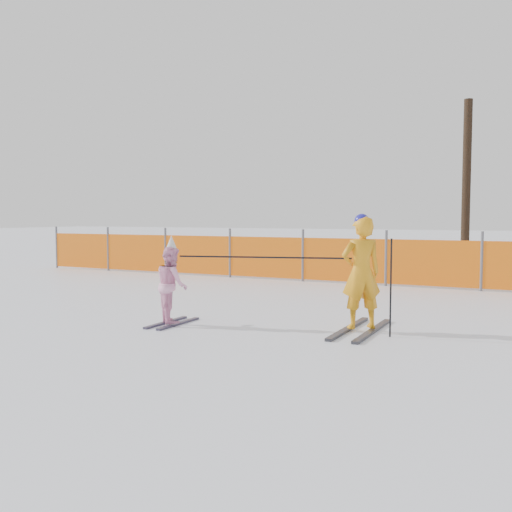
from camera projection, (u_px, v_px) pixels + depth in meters
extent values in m
plane|color=white|center=(239.00, 332.00, 7.66)|extent=(120.00, 120.00, 0.00)
cube|color=black|center=(348.00, 328.00, 7.83)|extent=(0.09, 1.68, 0.04)
cube|color=black|center=(373.00, 331.00, 7.68)|extent=(0.09, 1.68, 0.04)
imported|color=#FFA215|center=(361.00, 273.00, 7.70)|extent=(0.66, 0.63, 1.52)
sphere|color=#1E1B99|center=(362.00, 221.00, 7.65)|extent=(0.20, 0.20, 0.20)
cube|color=black|center=(166.00, 322.00, 8.30)|extent=(0.09, 1.00, 0.03)
cube|color=black|center=(179.00, 324.00, 8.21)|extent=(0.09, 1.00, 0.03)
imported|color=#FFA6D0|center=(172.00, 284.00, 8.22)|extent=(0.67, 0.67, 1.10)
cone|color=silver|center=(171.00, 244.00, 8.18)|extent=(0.19, 0.19, 0.24)
cylinder|color=black|center=(391.00, 288.00, 7.33)|extent=(0.02, 0.02, 1.28)
cylinder|color=black|center=(263.00, 257.00, 7.94)|extent=(2.35, 0.69, 0.02)
cylinder|color=#595960|center=(57.00, 247.00, 17.21)|extent=(0.06, 0.06, 1.25)
cylinder|color=#595960|center=(108.00, 249.00, 16.32)|extent=(0.06, 0.06, 1.25)
cylinder|color=#595960|center=(166.00, 251.00, 15.42)|extent=(0.06, 0.06, 1.25)
cylinder|color=#595960|center=(230.00, 253.00, 14.53)|extent=(0.06, 0.06, 1.25)
cylinder|color=#595960|center=(303.00, 255.00, 13.64)|extent=(0.06, 0.06, 1.25)
cylinder|color=#595960|center=(386.00, 258.00, 12.74)|extent=(0.06, 0.06, 1.25)
cylinder|color=#595960|center=(482.00, 261.00, 11.85)|extent=(0.06, 0.06, 1.25)
cube|color=orange|center=(285.00, 258.00, 13.86)|extent=(15.04, 0.03, 1.00)
cylinder|color=black|center=(466.00, 186.00, 15.85)|extent=(0.23, 0.23, 4.78)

